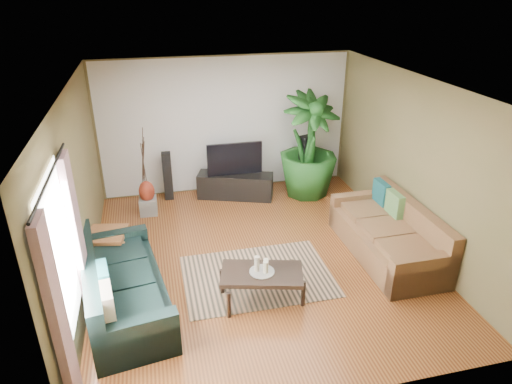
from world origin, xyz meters
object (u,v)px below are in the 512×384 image
object	(u,v)px
television	(235,159)
speaker_left	(168,176)
vase	(147,191)
side_table	(109,250)
sofa_left	(124,281)
pedestal	(148,206)
coffee_table	(262,286)
speaker_right	(305,162)
potted_plant	(308,146)
sofa_right	(387,231)
tv_stand	(235,186)

from	to	relation	value
television	speaker_left	xyz separation A→B (m)	(-1.30, 0.23, -0.33)
vase	side_table	bearing A→B (deg)	-110.48
sofa_left	pedestal	xyz separation A→B (m)	(0.35, 2.68, -0.27)
coffee_table	speaker_right	distance (m)	3.82
potted_plant	vase	size ratio (longest dim) A/B	5.13
coffee_table	pedestal	xyz separation A→B (m)	(-1.44, 2.93, -0.07)
television	speaker_right	bearing A→B (deg)	4.04
sofa_right	vase	xyz separation A→B (m)	(-3.62, 2.28, 0.03)
side_table	speaker_left	bearing A→B (deg)	65.08
television	potted_plant	distance (m)	1.46
sofa_right	pedestal	size ratio (longest dim) A/B	7.11
sofa_left	speaker_left	size ratio (longest dim) A/B	2.32
speaker_left	potted_plant	size ratio (longest dim) A/B	0.47
speaker_left	potted_plant	distance (m)	2.82
television	speaker_left	distance (m)	1.36
coffee_table	side_table	bearing A→B (deg)	162.25
tv_stand	potted_plant	distance (m)	1.64
speaker_left	potted_plant	bearing A→B (deg)	-6.49
sofa_left	tv_stand	world-z (taller)	sofa_left
coffee_table	side_table	size ratio (longest dim) A/B	1.86
speaker_left	speaker_right	xyz separation A→B (m)	(2.79, -0.13, 0.08)
television	speaker_left	size ratio (longest dim) A/B	1.12
speaker_left	vase	size ratio (longest dim) A/B	2.40
sofa_right	sofa_left	bearing A→B (deg)	-84.60
coffee_table	potted_plant	distance (m)	3.61
pedestal	tv_stand	bearing A→B (deg)	10.73
sofa_left	speaker_right	bearing A→B (deg)	-57.19
sofa_right	side_table	xyz separation A→B (m)	(-4.22, 0.66, -0.13)
tv_stand	side_table	world-z (taller)	side_table
speaker_left	pedestal	bearing A→B (deg)	-123.47
tv_stand	sofa_right	bearing A→B (deg)	-34.15
sofa_left	sofa_right	distance (m)	3.98
sofa_right	side_table	distance (m)	4.27
television	vase	world-z (taller)	television
coffee_table	pedestal	distance (m)	3.26
tv_stand	television	bearing A→B (deg)	109.70
vase	speaker_right	bearing A→B (deg)	7.99
sofa_left	coffee_table	xyz separation A→B (m)	(1.79, -0.25, -0.20)
side_table	speaker_right	bearing A→B (deg)	28.51
television	speaker_right	distance (m)	1.52
sofa_left	tv_stand	xyz separation A→B (m)	(2.06, 3.00, -0.18)
sofa_right	television	world-z (taller)	television
potted_plant	speaker_left	bearing A→B (deg)	171.21
tv_stand	speaker_right	xyz separation A→B (m)	(1.49, 0.13, 0.31)
speaker_right	coffee_table	bearing A→B (deg)	-133.01
coffee_table	television	xyz separation A→B (m)	(0.27, 3.27, 0.59)
sofa_left	television	xyz separation A→B (m)	(2.06, 3.02, 0.39)
speaker_left	pedestal	xyz separation A→B (m)	(-0.42, -0.58, -0.32)
side_table	television	bearing A→B (deg)	40.29
sofa_right	speaker_left	xyz separation A→B (m)	(-3.20, 2.86, 0.06)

